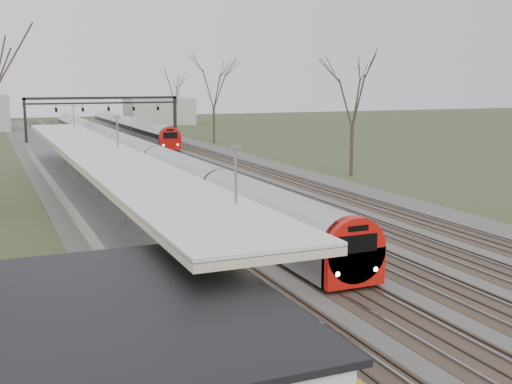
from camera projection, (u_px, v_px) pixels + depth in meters
track_bed at (159, 166)px, 62.34m from camera, size 24.00×160.00×0.22m
platform at (89, 197)px, 42.80m from camera, size 3.50×69.00×1.00m
canopy at (99, 153)px, 38.13m from camera, size 4.10×50.00×3.11m
station_building at (136, 373)px, 14.54m from camera, size 6.00×9.00×3.20m
signal_gantry at (103, 105)px, 88.70m from camera, size 21.00×0.59×6.08m
tree_east_far at (353, 92)px, 54.64m from camera, size 5.00×5.00×10.30m
train_near at (121, 148)px, 65.12m from camera, size 2.62×90.21×3.05m
train_far at (129, 128)px, 93.91m from camera, size 2.62×45.21×3.05m
passenger at (318, 355)px, 14.91m from camera, size 0.47×0.66×1.69m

